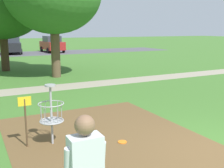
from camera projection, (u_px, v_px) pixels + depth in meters
name	position (u px, v px, depth m)	size (l,w,h in m)	color
dirt_tee_pad	(106.00, 139.00, 6.60)	(4.41, 5.47, 0.01)	brown
disc_golf_basket	(49.00, 112.00, 6.18)	(0.98, 0.58, 1.39)	#9E9EA3
frisbee_by_tee	(76.00, 147.00, 6.14)	(0.20, 0.20, 0.02)	#1E93DB
frisbee_scattered_a	(122.00, 142.00, 6.42)	(0.21, 0.21, 0.02)	orange
frisbee_scattered_b	(86.00, 127.00, 7.37)	(0.22, 0.22, 0.02)	red
tree_mid_center	(1.00, 2.00, 16.70)	(5.32, 5.32, 6.50)	#422D1E
parking_lot_strip	(18.00, 54.00, 29.39)	(36.00, 6.00, 0.01)	#4C4C51
parked_car_center_left	(12.00, 45.00, 29.49)	(2.36, 4.39, 1.84)	black
parked_car_center_right	(52.00, 44.00, 31.60)	(2.10, 4.26, 1.84)	maroon
gravel_path	(82.00, 85.00, 13.01)	(40.00, 1.38, 0.00)	gray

